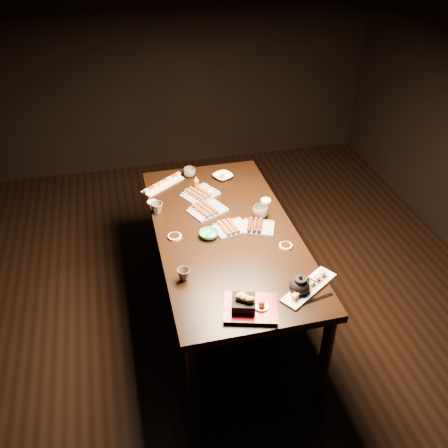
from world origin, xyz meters
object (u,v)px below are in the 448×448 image
Objects in this scene: sushi_platter_near at (309,285)px; tempura_tray at (251,303)px; yakitori_plate_center at (207,208)px; condiment_bottle at (196,184)px; edamame_bowl_green at (209,234)px; dining_table at (226,274)px; yakitori_plate_right at (231,226)px; teacup_near_left at (184,274)px; edamame_bowl_cream at (223,177)px; teacup_far_left at (157,208)px; teacup_far_right at (190,172)px; teapot at (300,284)px; teacup_mid_right at (260,212)px; sushi_platter_far at (163,183)px; yakitori_plate_left at (200,192)px.

tempura_tray is (-0.37, -0.09, 0.03)m from sushi_platter_near.
yakitori_plate_center is 0.29m from condiment_bottle.
dining_table is at bearing 18.28° from edamame_bowl_green.
yakitori_plate_right reaches higher than sushi_platter_near.
sushi_platter_near is 5.31× the size of teacup_near_left.
teacup_far_left is at bearing -147.37° from edamame_bowl_cream.
sushi_platter_near is 2.83× the size of edamame_bowl_cream.
teacup_far_right is 1.47m from teapot.
teacup_mid_right reaches higher than edamame_bowl_green.
teapot reaches higher than yakitori_plate_right.
teacup_near_left reaches higher than dining_table.
edamame_bowl_green is at bearing -51.31° from teacup_far_left.
teacup_near_left is (-0.23, -0.37, 0.02)m from edamame_bowl_green.
teacup_far_left reaches higher than sushi_platter_far.
yakitori_plate_right is 0.55m from teacup_far_left.
teacup_far_left reaches higher than dining_table.
yakitori_plate_left is at bearing 91.74° from dining_table.
edamame_bowl_cream is at bearing 32.63° from teacup_far_left.
yakitori_plate_right is at bearing -76.49° from condiment_bottle.
teacup_far_right reaches higher than dining_table.
yakitori_plate_left is 1.76× the size of teapot.
yakitori_plate_right reaches higher than edamame_bowl_cream.
yakitori_plate_center is 1.73× the size of edamame_bowl_cream.
edamame_bowl_cream is at bearing 144.05° from sushi_platter_far.
teacup_far_right is at bearing 90.07° from dining_table.
teapot reaches higher than edamame_bowl_green.
dining_table is at bearing 83.42° from teapot.
teacup_far_left is at bearing -145.09° from condiment_bottle.
teacup_near_left is at bearing 148.85° from tempura_tray.
teacup_near_left is 0.89× the size of teacup_far_left.
condiment_bottle is at bearing 78.34° from teapot.
sushi_platter_near is at bearing -52.94° from teacup_far_left.
sushi_platter_near is at bearing -71.11° from dining_table.
tempura_tray is 2.38× the size of condiment_bottle.
teacup_near_left reaches higher than yakitori_plate_center.
edamame_bowl_green reaches higher than edamame_bowl_cream.
teapot is at bearing 29.52° from tempura_tray.
sushi_platter_near is 1.47m from sushi_platter_far.
yakitori_plate_left is at bearing 92.12° from yakitori_plate_right.
teacup_far_left reaches higher than edamame_bowl_green.
teacup_far_right is at bearing 73.77° from sushi_platter_near.
dining_table is 14.46× the size of edamame_bowl_green.
dining_table is 7.37× the size of yakitori_plate_left.
teacup_far_left is (-0.29, 0.36, 0.02)m from edamame_bowl_green.
sushi_platter_far is 1.47× the size of yakitori_plate_center.
dining_table is at bearing -37.88° from teacup_far_left.
edamame_bowl_green is at bearing -91.49° from teacup_far_right.
teacup_mid_right is 0.87× the size of condiment_bottle.
teacup_far_right reaches higher than yakitori_plate_center.
teapot is at bearing -73.84° from condiment_bottle.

